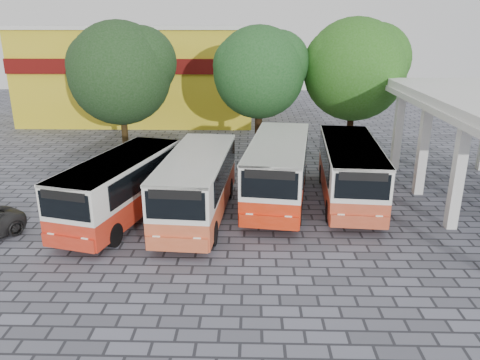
{
  "coord_description": "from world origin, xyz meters",
  "views": [
    {
      "loc": [
        -0.97,
        -17.32,
        8.68
      ],
      "look_at": [
        -1.5,
        3.72,
        1.5
      ],
      "focal_mm": 35.0,
      "sensor_mm": 36.0,
      "label": 1
    }
  ],
  "objects_px": {
    "bus_centre_right": "(278,167)",
    "bus_far_right": "(350,169)",
    "bus_centre_left": "(197,182)",
    "bus_far_left": "(121,185)"
  },
  "relations": [
    {
      "from": "bus_centre_right",
      "to": "bus_far_right",
      "type": "bearing_deg",
      "value": 8.54
    },
    {
      "from": "bus_far_left",
      "to": "bus_far_right",
      "type": "xyz_separation_m",
      "value": [
        10.78,
        2.48,
        0.07
      ]
    },
    {
      "from": "bus_far_left",
      "to": "bus_far_right",
      "type": "distance_m",
      "value": 11.07
    },
    {
      "from": "bus_far_left",
      "to": "bus_centre_left",
      "type": "relative_size",
      "value": 0.99
    },
    {
      "from": "bus_centre_left",
      "to": "bus_centre_right",
      "type": "relative_size",
      "value": 0.95
    },
    {
      "from": "bus_centre_left",
      "to": "bus_far_right",
      "type": "bearing_deg",
      "value": 21.46
    },
    {
      "from": "bus_centre_left",
      "to": "bus_far_right",
      "type": "distance_m",
      "value": 7.69
    },
    {
      "from": "bus_centre_right",
      "to": "bus_far_right",
      "type": "distance_m",
      "value": 3.55
    },
    {
      "from": "bus_far_right",
      "to": "bus_far_left",
      "type": "bearing_deg",
      "value": -162.36
    },
    {
      "from": "bus_centre_left",
      "to": "bus_far_right",
      "type": "xyz_separation_m",
      "value": [
        7.34,
        2.27,
        -0.0
      ]
    }
  ]
}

